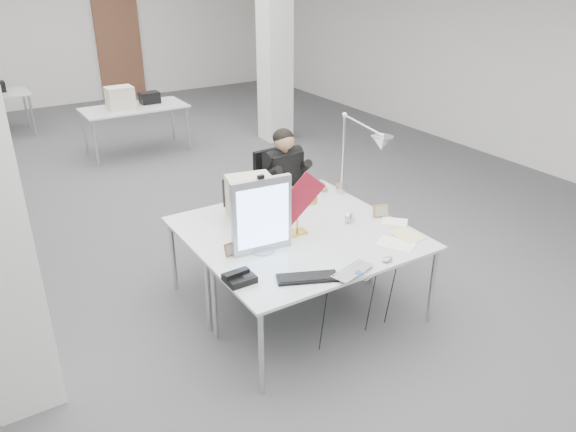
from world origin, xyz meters
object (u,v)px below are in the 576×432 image
seated_person (284,170)px  desk_main (327,254)px  laptop (358,274)px  beige_monitor (251,198)px  office_chair (282,199)px  monitor (262,216)px  desk_phone (239,278)px  architect_lamp (359,157)px  bankers_lamp (297,217)px

seated_person → desk_main: bearing=-112.9°
laptop → beige_monitor: beige_monitor is taller
office_chair → laptop: office_chair is taller
desk_main → seated_person: (0.50, 1.48, 0.16)m
monitor → beige_monitor: monitor is taller
monitor → office_chair: bearing=58.5°
seated_person → desk_phone: 1.98m
desk_phone → beige_monitor: 1.13m
desk_main → desk_phone: bearing=-179.0°
laptop → architect_lamp: size_ratio=0.40×
desk_main → architect_lamp: bearing=39.1°
seated_person → monitor: seated_person is taller
desk_main → bankers_lamp: bearing=92.3°
bankers_lamp → desk_phone: bankers_lamp is taller
seated_person → bankers_lamp: size_ratio=3.17×
bankers_lamp → monitor: bearing=-153.3°
monitor → beige_monitor: 0.66m
laptop → desk_phone: size_ratio=1.74×
seated_person → laptop: (-0.52, -1.90, -0.13)m
monitor → seated_person: bearing=57.4°
laptop → beige_monitor: size_ratio=0.91×
monitor → architect_lamp: bearing=22.5°
bankers_lamp → desk_phone: size_ratio=1.52×
desk_main → beige_monitor: 0.96m
beige_monitor → seated_person: bearing=51.4°
monitor → architect_lamp: architect_lamp is taller
office_chair → monitor: 1.61m
office_chair → beige_monitor: size_ratio=2.78×
office_chair → architect_lamp: size_ratio=1.22×
laptop → architect_lamp: 1.47m
office_chair → laptop: (-0.52, -1.95, 0.21)m
office_chair → monitor: bearing=-131.4°
desk_main → monitor: size_ratio=2.89×
office_chair → architect_lamp: architect_lamp is taller
desk_main → bankers_lamp: (-0.02, 0.42, 0.17)m
office_chair → bankers_lamp: (-0.52, -1.11, 0.36)m
bankers_lamp → desk_phone: bearing=-139.5°
desk_main → seated_person: bearing=71.2°
beige_monitor → office_chair: bearing=53.8°
seated_person → monitor: size_ratio=1.61×
laptop → beige_monitor: (-0.18, 1.34, 0.17)m
architect_lamp → seated_person: bearing=103.0°
laptop → architect_lamp: architect_lamp is taller
laptop → desk_phone: (-0.79, 0.41, 0.01)m
office_chair → desk_phone: (-1.30, -1.54, 0.23)m
laptop → architect_lamp: bearing=36.3°
desk_phone → bankers_lamp: bearing=27.8°
seated_person → beige_monitor: size_ratio=2.53×
architect_lamp → office_chair: bearing=101.8°
monitor → bankers_lamp: bearing=21.0°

